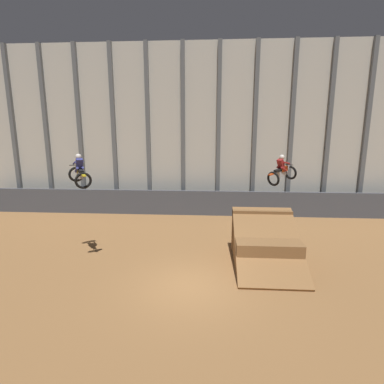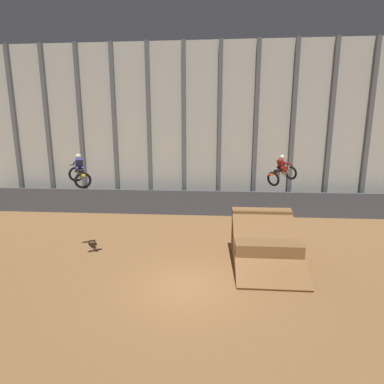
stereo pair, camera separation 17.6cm
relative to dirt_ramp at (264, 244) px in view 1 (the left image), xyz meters
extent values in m
plane|color=olive|center=(-3.30, -2.69, -0.79)|extent=(60.00, 60.00, 0.00)
cube|color=beige|center=(-3.30, 8.64, 5.19)|extent=(32.00, 0.12, 11.96)
cube|color=slate|center=(-17.24, 8.44, 5.19)|extent=(0.28, 0.28, 11.96)
cube|color=slate|center=(-14.70, 8.44, 5.19)|extent=(0.28, 0.28, 11.96)
cube|color=slate|center=(-12.17, 8.44, 5.19)|extent=(0.28, 0.28, 11.96)
cube|color=slate|center=(-9.64, 8.44, 5.19)|extent=(0.28, 0.28, 11.96)
cube|color=slate|center=(-7.10, 8.44, 5.19)|extent=(0.28, 0.28, 11.96)
cube|color=slate|center=(-4.57, 8.44, 5.19)|extent=(0.28, 0.28, 11.96)
cube|color=slate|center=(-2.04, 8.44, 5.19)|extent=(0.28, 0.28, 11.96)
cube|color=slate|center=(0.50, 8.44, 5.19)|extent=(0.28, 0.28, 11.96)
cube|color=slate|center=(3.03, 8.44, 5.19)|extent=(0.28, 0.28, 11.96)
cube|color=slate|center=(5.56, 8.44, 5.19)|extent=(0.28, 0.28, 11.96)
cube|color=slate|center=(8.10, 8.44, 5.19)|extent=(0.28, 0.28, 11.96)
cube|color=#474C56|center=(-3.30, 7.35, 0.10)|extent=(31.36, 0.20, 1.77)
cube|color=brown|center=(0.00, -0.12, -0.15)|extent=(2.82, 2.85, 1.27)
cube|color=brown|center=(0.00, 1.05, 0.27)|extent=(2.87, 0.50, 2.12)
cube|color=olive|center=(0.00, -0.73, 0.27)|extent=(2.87, 4.17, 2.30)
torus|color=black|center=(-8.87, 0.30, 3.12)|extent=(0.69, 0.56, 0.74)
torus|color=black|center=(-8.05, -0.83, 3.01)|extent=(0.69, 0.56, 0.74)
cube|color=#B7B7BC|center=(-8.42, -0.31, 3.18)|extent=(0.46, 0.54, 0.32)
cube|color=yellow|center=(-8.51, -0.19, 3.40)|extent=(0.43, 0.49, 0.27)
cube|color=black|center=(-8.28, -0.51, 3.39)|extent=(0.46, 0.55, 0.16)
cube|color=yellow|center=(-7.98, -0.93, 3.27)|extent=(0.33, 0.38, 0.09)
cylinder|color=#B7B7BC|center=(-8.75, 0.14, 3.35)|extent=(0.17, 0.21, 0.54)
cylinder|color=black|center=(-8.72, 0.09, 3.59)|extent=(0.58, 0.37, 0.04)
cube|color=navy|center=(-8.38, -0.37, 3.68)|extent=(0.44, 0.45, 0.53)
sphere|color=silver|center=(-8.43, -0.31, 4.01)|extent=(0.37, 0.38, 0.28)
cylinder|color=navy|center=(-8.53, -0.37, 3.43)|extent=(0.33, 0.40, 0.31)
cylinder|color=navy|center=(-8.33, -0.23, 3.43)|extent=(0.33, 0.40, 0.31)
cylinder|color=navy|center=(-8.65, -0.27, 3.72)|extent=(0.37, 0.47, 0.22)
cylinder|color=navy|center=(-8.39, -0.08, 3.72)|extent=(0.37, 0.47, 0.22)
torus|color=black|center=(1.59, 2.39, 3.01)|extent=(0.64, 0.69, 0.74)
torus|color=black|center=(0.54, 1.48, 2.82)|extent=(0.64, 0.69, 0.74)
cube|color=#B7B7BC|center=(1.02, 1.89, 3.02)|extent=(0.54, 0.50, 0.35)
cube|color=#E54C19|center=(1.12, 1.99, 3.24)|extent=(0.49, 0.46, 0.30)
cube|color=black|center=(0.82, 1.72, 3.21)|extent=(0.54, 0.50, 0.20)
cube|color=#E54C19|center=(0.44, 1.39, 3.06)|extent=(0.37, 0.34, 0.11)
cylinder|color=#B7B7BC|center=(1.43, 2.25, 3.22)|extent=(0.18, 0.17, 0.55)
cylinder|color=black|center=(1.38, 2.21, 3.45)|extent=(0.39, 0.57, 0.04)
cube|color=maroon|center=(0.94, 1.83, 3.51)|extent=(0.47, 0.46, 0.53)
sphere|color=silver|center=(0.99, 1.87, 3.85)|extent=(0.39, 0.39, 0.29)
cylinder|color=maroon|center=(0.94, 1.98, 3.27)|extent=(0.39, 0.36, 0.29)
cylinder|color=maroon|center=(1.09, 1.80, 3.27)|extent=(0.39, 0.36, 0.29)
cylinder|color=maroon|center=(1.02, 2.10, 3.57)|extent=(0.45, 0.40, 0.19)
cylinder|color=maroon|center=(1.23, 1.86, 3.57)|extent=(0.45, 0.40, 0.19)
camera|label=1|loc=(-2.50, -13.30, 5.15)|focal=28.00mm
camera|label=2|loc=(-2.32, -13.29, 5.15)|focal=28.00mm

